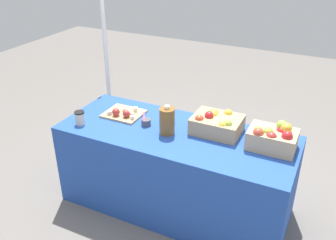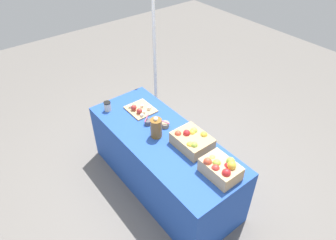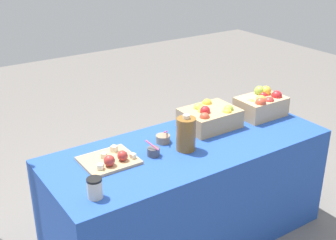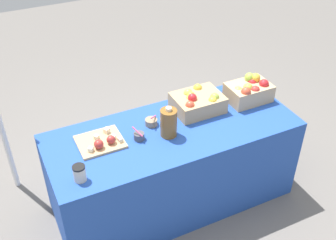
{
  "view_description": "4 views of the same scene",
  "coord_description": "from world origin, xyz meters",
  "px_view_note": "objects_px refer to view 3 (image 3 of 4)",
  "views": [
    {
      "loc": [
        1.06,
        -2.34,
        2.19
      ],
      "look_at": [
        -0.07,
        -0.0,
        0.83
      ],
      "focal_mm": 39.52,
      "sensor_mm": 36.0,
      "label": 1
    },
    {
      "loc": [
        1.9,
        -1.43,
        2.86
      ],
      "look_at": [
        0.07,
        0.01,
        1.01
      ],
      "focal_mm": 32.38,
      "sensor_mm": 36.0,
      "label": 2
    },
    {
      "loc": [
        -1.55,
        -2.07,
        2.05
      ],
      "look_at": [
        -0.15,
        0.02,
        0.94
      ],
      "focal_mm": 47.49,
      "sensor_mm": 36.0,
      "label": 3
    },
    {
      "loc": [
        -1.1,
        -2.19,
        2.61
      ],
      "look_at": [
        -0.02,
        0.05,
        0.8
      ],
      "focal_mm": 44.31,
      "sensor_mm": 36.0,
      "label": 4
    }
  ],
  "objects_px": {
    "apple_crate_middle": "(210,117)",
    "sample_bowl_near": "(153,152)",
    "cutting_board_front": "(111,160)",
    "apple_crate_left": "(261,104)",
    "coffee_cup": "(95,188)",
    "cider_jug": "(186,134)",
    "sample_bowl_mid": "(163,139)"
  },
  "relations": [
    {
      "from": "sample_bowl_near",
      "to": "sample_bowl_mid",
      "type": "height_order",
      "value": "sample_bowl_near"
    },
    {
      "from": "apple_crate_middle",
      "to": "coffee_cup",
      "type": "height_order",
      "value": "apple_crate_middle"
    },
    {
      "from": "cutting_board_front",
      "to": "coffee_cup",
      "type": "distance_m",
      "value": 0.37
    },
    {
      "from": "apple_crate_left",
      "to": "cider_jug",
      "type": "bearing_deg",
      "value": -170.14
    },
    {
      "from": "sample_bowl_near",
      "to": "cider_jug",
      "type": "xyz_separation_m",
      "value": [
        0.21,
        -0.04,
        0.08
      ]
    },
    {
      "from": "sample_bowl_mid",
      "to": "cider_jug",
      "type": "xyz_separation_m",
      "value": [
        0.07,
        -0.17,
        0.08
      ]
    },
    {
      "from": "cutting_board_front",
      "to": "apple_crate_middle",
      "type": "bearing_deg",
      "value": 5.53
    },
    {
      "from": "apple_crate_left",
      "to": "sample_bowl_near",
      "type": "bearing_deg",
      "value": -174.7
    },
    {
      "from": "coffee_cup",
      "to": "cutting_board_front",
      "type": "bearing_deg",
      "value": 50.47
    },
    {
      "from": "apple_crate_left",
      "to": "cutting_board_front",
      "type": "height_order",
      "value": "apple_crate_left"
    },
    {
      "from": "apple_crate_middle",
      "to": "sample_bowl_near",
      "type": "distance_m",
      "value": 0.58
    },
    {
      "from": "apple_crate_middle",
      "to": "sample_bowl_mid",
      "type": "distance_m",
      "value": 0.41
    },
    {
      "from": "apple_crate_left",
      "to": "cutting_board_front",
      "type": "distance_m",
      "value": 1.27
    },
    {
      "from": "coffee_cup",
      "to": "cider_jug",
      "type": "bearing_deg",
      "value": 13.95
    },
    {
      "from": "coffee_cup",
      "to": "sample_bowl_near",
      "type": "bearing_deg",
      "value": 23.95
    },
    {
      "from": "apple_crate_left",
      "to": "coffee_cup",
      "type": "relative_size",
      "value": 3.06
    },
    {
      "from": "apple_crate_left",
      "to": "cutting_board_front",
      "type": "xyz_separation_m",
      "value": [
        -1.27,
        -0.03,
        -0.07
      ]
    },
    {
      "from": "sample_bowl_near",
      "to": "cider_jug",
      "type": "relative_size",
      "value": 0.44
    },
    {
      "from": "cutting_board_front",
      "to": "sample_bowl_near",
      "type": "height_order",
      "value": "sample_bowl_near"
    },
    {
      "from": "apple_crate_middle",
      "to": "sample_bowl_near",
      "type": "relative_size",
      "value": 3.6
    },
    {
      "from": "sample_bowl_near",
      "to": "apple_crate_middle",
      "type": "bearing_deg",
      "value": 14.59
    },
    {
      "from": "cutting_board_front",
      "to": "sample_bowl_mid",
      "type": "bearing_deg",
      "value": 7.63
    },
    {
      "from": "apple_crate_middle",
      "to": "cutting_board_front",
      "type": "relative_size",
      "value": 1.18
    },
    {
      "from": "apple_crate_left",
      "to": "sample_bowl_near",
      "type": "height_order",
      "value": "apple_crate_left"
    },
    {
      "from": "sample_bowl_near",
      "to": "coffee_cup",
      "type": "relative_size",
      "value": 0.93
    },
    {
      "from": "apple_crate_middle",
      "to": "cider_jug",
      "type": "distance_m",
      "value": 0.39
    },
    {
      "from": "apple_crate_left",
      "to": "cider_jug",
      "type": "xyz_separation_m",
      "value": [
        -0.79,
        -0.14,
        0.02
      ]
    },
    {
      "from": "cutting_board_front",
      "to": "cider_jug",
      "type": "bearing_deg",
      "value": -13.06
    },
    {
      "from": "sample_bowl_mid",
      "to": "cutting_board_front",
      "type": "bearing_deg",
      "value": -172.37
    },
    {
      "from": "apple_crate_left",
      "to": "sample_bowl_near",
      "type": "relative_size",
      "value": 3.29
    },
    {
      "from": "cutting_board_front",
      "to": "sample_bowl_mid",
      "type": "distance_m",
      "value": 0.41
    },
    {
      "from": "apple_crate_left",
      "to": "cider_jug",
      "type": "distance_m",
      "value": 0.8
    }
  ]
}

